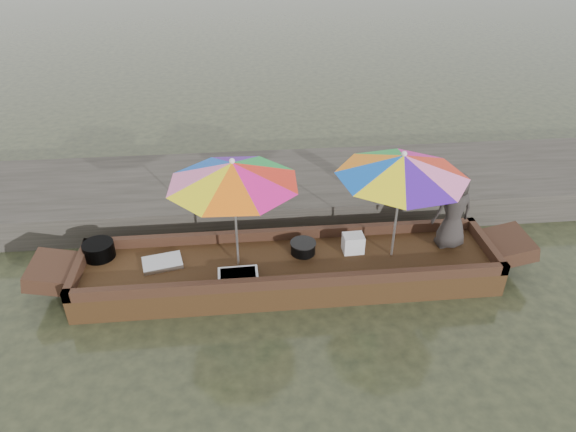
{
  "coord_description": "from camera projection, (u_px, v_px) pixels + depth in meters",
  "views": [
    {
      "loc": [
        -0.56,
        -5.57,
        4.51
      ],
      "look_at": [
        0.0,
        0.1,
        1.0
      ],
      "focal_mm": 32.0,
      "sensor_mm": 36.0,
      "label": 1
    }
  ],
  "objects": [
    {
      "name": "water",
      "position": [
        289.0,
        281.0,
        7.13
      ],
      "size": [
        80.0,
        80.0,
        0.0
      ],
      "primitive_type": "plane",
      "color": "black",
      "rests_on": "ground"
    },
    {
      "name": "dock",
      "position": [
        276.0,
        190.0,
        8.86
      ],
      "size": [
        22.0,
        2.2,
        0.5
      ],
      "primitive_type": "cube",
      "color": "#2D2B26",
      "rests_on": "ground"
    },
    {
      "name": "boat_hull",
      "position": [
        289.0,
        271.0,
        7.04
      ],
      "size": [
        5.62,
        1.2,
        0.35
      ],
      "primitive_type": "cube",
      "color": "#402714",
      "rests_on": "water"
    },
    {
      "name": "cooking_pot",
      "position": [
        99.0,
        250.0,
        6.97
      ],
      "size": [
        0.42,
        0.42,
        0.22
      ],
      "primitive_type": "cylinder",
      "color": "black",
      "rests_on": "boat_hull"
    },
    {
      "name": "tray_crayfish",
      "position": [
        238.0,
        277.0,
        6.57
      ],
      "size": [
        0.52,
        0.37,
        0.09
      ],
      "primitive_type": "cube",
      "rotation": [
        0.0,
        0.0,
        0.03
      ],
      "color": "silver",
      "rests_on": "boat_hull"
    },
    {
      "name": "tray_scallop",
      "position": [
        162.0,
        263.0,
        6.85
      ],
      "size": [
        0.58,
        0.46,
        0.06
      ],
      "primitive_type": "cube",
      "rotation": [
        0.0,
        0.0,
        0.22
      ],
      "color": "silver",
      "rests_on": "boat_hull"
    },
    {
      "name": "charcoal_grill",
      "position": [
        303.0,
        248.0,
        7.06
      ],
      "size": [
        0.34,
        0.34,
        0.16
      ],
      "primitive_type": "cylinder",
      "color": "black",
      "rests_on": "boat_hull"
    },
    {
      "name": "supply_bag",
      "position": [
        353.0,
        243.0,
        7.07
      ],
      "size": [
        0.29,
        0.23,
        0.26
      ],
      "primitive_type": "cube",
      "rotation": [
        0.0,
        0.0,
        0.04
      ],
      "color": "silver",
      "rests_on": "boat_hull"
    },
    {
      "name": "vendor",
      "position": [
        454.0,
        210.0,
        6.97
      ],
      "size": [
        0.6,
        0.44,
        1.13
      ],
      "primitive_type": "imported",
      "rotation": [
        0.0,
        0.0,
        3.29
      ],
      "color": "#2C2726",
      "rests_on": "boat_hull"
    },
    {
      "name": "umbrella_bow",
      "position": [
        235.0,
        214.0,
        6.48
      ],
      "size": [
        2.14,
        2.14,
        1.55
      ],
      "primitive_type": null,
      "rotation": [
        0.0,
        0.0,
        0.35
      ],
      "color": "green",
      "rests_on": "boat_hull"
    },
    {
      "name": "umbrella_stern",
      "position": [
        398.0,
        206.0,
        6.66
      ],
      "size": [
        2.02,
        2.02,
        1.55
      ],
      "primitive_type": null,
      "rotation": [
        0.0,
        0.0,
        -0.22
      ],
      "color": "red",
      "rests_on": "boat_hull"
    }
  ]
}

